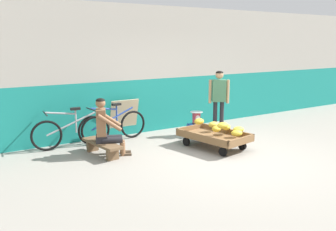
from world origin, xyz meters
TOP-DOWN VIEW (x-y plane):
  - ground_plane at (0.00, 0.00)m, footprint 80.00×80.00m
  - back_wall at (0.00, 2.92)m, footprint 16.00×0.30m
  - banana_cart at (0.21, 0.77)m, footprint 1.08×1.56m
  - banana_pile at (0.31, 0.66)m, footprint 0.80×1.06m
  - low_bench at (-1.99, 1.56)m, footprint 0.44×1.13m
  - vendor_seated at (-1.91, 1.52)m, footprint 0.74×0.62m
  - plastic_crate at (0.48, 1.76)m, footprint 0.36×0.28m
  - weighing_scale at (0.48, 1.76)m, footprint 0.30×0.30m
  - bicycle_near_left at (-2.31, 2.40)m, footprint 1.66×0.48m
  - bicycle_far_left at (-1.36, 2.43)m, footprint 1.66×0.48m
  - sign_board at (-0.94, 2.73)m, footprint 0.70×0.24m
  - customer_adult at (1.06, 1.65)m, footprint 0.42×0.35m
  - shopping_bag at (0.49, 1.27)m, footprint 0.18×0.12m

SIDE VIEW (x-z plane):
  - ground_plane at x=0.00m, z-range 0.00..0.00m
  - shopping_bag at x=0.49m, z-range 0.00..0.24m
  - plastic_crate at x=0.48m, z-range 0.00..0.30m
  - low_bench at x=-1.99m, z-range 0.06..0.33m
  - banana_cart at x=0.21m, z-range 0.06..0.42m
  - bicycle_near_left at x=-2.31m, z-range -0.08..0.78m
  - bicycle_far_left at x=-1.36m, z-range -0.08..0.78m
  - sign_board at x=-0.94m, z-range 0.00..0.88m
  - weighing_scale at x=0.48m, z-range 0.31..0.60m
  - banana_pile at x=0.31m, z-range 0.33..0.59m
  - vendor_seated at x=-1.91m, z-range 0.00..1.14m
  - customer_adult at x=1.06m, z-range 0.19..1.72m
  - back_wall at x=0.00m, z-range 0.00..3.06m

